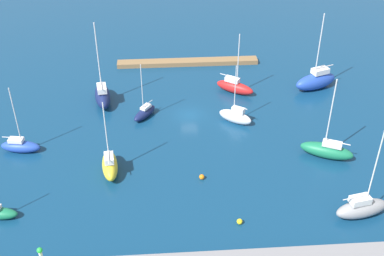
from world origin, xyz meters
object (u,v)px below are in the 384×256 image
object	(u,v)px
mooring_buoy_yellow	(240,222)
mooring_buoy_orange	(202,177)
sailboat_blue_lone_north	(316,80)
sailboat_blue_inner_mooring	(20,146)
sailboat_navy_far_south	(145,113)
sailboat_navy_far_north	(102,95)
sailboat_white_off_beacon	(235,116)
sailboat_yellow_by_breakwater	(110,165)
sailboat_red_west_end	(235,87)
pier_dock	(188,62)
sailboat_green_along_channel	(327,150)
sailboat_gray_outer_mooring	(362,208)

from	to	relation	value
mooring_buoy_yellow	mooring_buoy_orange	distance (m)	9.02
sailboat_blue_lone_north	sailboat_blue_inner_mooring	bearing A→B (deg)	-2.87
sailboat_navy_far_south	mooring_buoy_yellow	bearing A→B (deg)	60.22
mooring_buoy_yellow	sailboat_navy_far_north	bearing A→B (deg)	-58.00
mooring_buoy_yellow	sailboat_white_off_beacon	bearing A→B (deg)	-96.93
sailboat_yellow_by_breakwater	mooring_buoy_orange	bearing A→B (deg)	-106.89
sailboat_red_west_end	sailboat_yellow_by_breakwater	bearing A→B (deg)	-99.34
pier_dock	mooring_buoy_orange	bearing A→B (deg)	89.51
sailboat_blue_lone_north	mooring_buoy_orange	xyz separation A→B (m)	(21.25, 22.62, -1.20)
sailboat_white_off_beacon	sailboat_blue_lone_north	size ratio (longest dim) A/B	0.71
sailboat_white_off_beacon	mooring_buoy_orange	distance (m)	14.43
pier_dock	sailboat_navy_far_south	world-z (taller)	sailboat_navy_far_south
sailboat_green_along_channel	sailboat_blue_lone_north	size ratio (longest dim) A/B	0.89
sailboat_green_along_channel	mooring_buoy_orange	bearing A→B (deg)	36.87
mooring_buoy_yellow	sailboat_blue_lone_north	bearing A→B (deg)	-119.72
sailboat_blue_inner_mooring	pier_dock	bearing A→B (deg)	55.35
sailboat_blue_inner_mooring	mooring_buoy_yellow	distance (m)	32.31
pier_dock	sailboat_navy_far_north	bearing A→B (deg)	42.41
sailboat_blue_lone_north	pier_dock	bearing A→B (deg)	-48.33
sailboat_gray_outer_mooring	sailboat_blue_lone_north	xyz separation A→B (m)	(-3.41, -30.54, 0.33)
sailboat_navy_far_south	sailboat_gray_outer_mooring	bearing A→B (deg)	82.43
sailboat_red_west_end	sailboat_blue_lone_north	xyz separation A→B (m)	(-13.83, -0.40, 0.43)
sailboat_yellow_by_breakwater	sailboat_blue_lone_north	size ratio (longest dim) A/B	0.78
sailboat_green_along_channel	mooring_buoy_orange	distance (m)	17.69
sailboat_green_along_channel	sailboat_blue_lone_north	bearing A→B (deg)	-76.53
sailboat_blue_lone_north	mooring_buoy_yellow	bearing A→B (deg)	39.38
sailboat_green_along_channel	sailboat_navy_far_south	world-z (taller)	sailboat_green_along_channel
mooring_buoy_orange	sailboat_white_off_beacon	bearing A→B (deg)	-115.50
sailboat_red_west_end	mooring_buoy_orange	size ratio (longest dim) A/B	15.29
sailboat_blue_inner_mooring	sailboat_navy_far_south	xyz separation A→B (m)	(-16.99, -7.77, -0.11)
pier_dock	sailboat_blue_lone_north	bearing A→B (deg)	152.58
pier_dock	mooring_buoy_orange	distance (m)	33.50
sailboat_yellow_by_breakwater	mooring_buoy_yellow	world-z (taller)	sailboat_yellow_by_breakwater
sailboat_red_west_end	mooring_buoy_yellow	world-z (taller)	sailboat_red_west_end
sailboat_navy_far_south	sailboat_blue_lone_north	bearing A→B (deg)	139.16
mooring_buoy_yellow	sailboat_green_along_channel	bearing A→B (deg)	-139.12
sailboat_yellow_by_breakwater	mooring_buoy_yellow	xyz separation A→B (m)	(-15.37, 10.37, -0.96)
sailboat_navy_far_north	mooring_buoy_orange	size ratio (longest dim) A/B	19.69
sailboat_navy_far_south	sailboat_blue_inner_mooring	bearing A→B (deg)	-30.18
sailboat_green_along_channel	sailboat_gray_outer_mooring	world-z (taller)	sailboat_gray_outer_mooring
sailboat_navy_far_north	sailboat_yellow_by_breakwater	distance (m)	18.32
pier_dock	sailboat_blue_inner_mooring	distance (m)	35.70
mooring_buoy_orange	sailboat_yellow_by_breakwater	bearing A→B (deg)	-10.18
sailboat_navy_far_south	sailboat_blue_lone_north	world-z (taller)	sailboat_blue_lone_north
sailboat_blue_inner_mooring	sailboat_yellow_by_breakwater	distance (m)	13.89
sailboat_navy_far_north	sailboat_blue_inner_mooring	distance (m)	16.18
mooring_buoy_yellow	mooring_buoy_orange	bearing A→B (deg)	-66.34
sailboat_blue_lone_north	sailboat_gray_outer_mooring	bearing A→B (deg)	62.72
sailboat_navy_far_north	sailboat_white_off_beacon	xyz separation A→B (m)	(-20.41, 7.25, -0.32)
sailboat_red_west_end	sailboat_blue_lone_north	size ratio (longest dim) A/B	0.79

